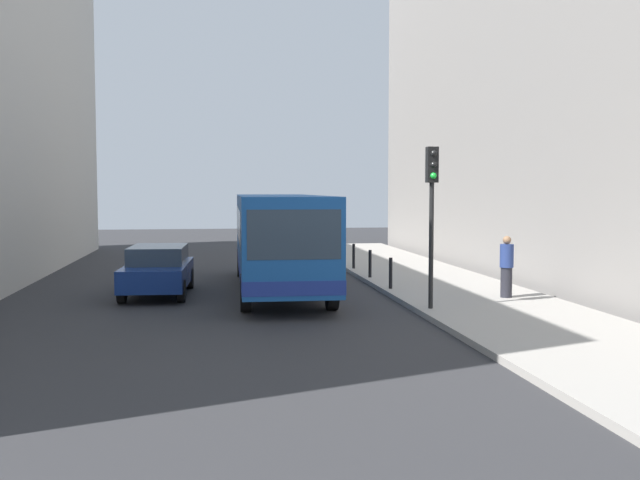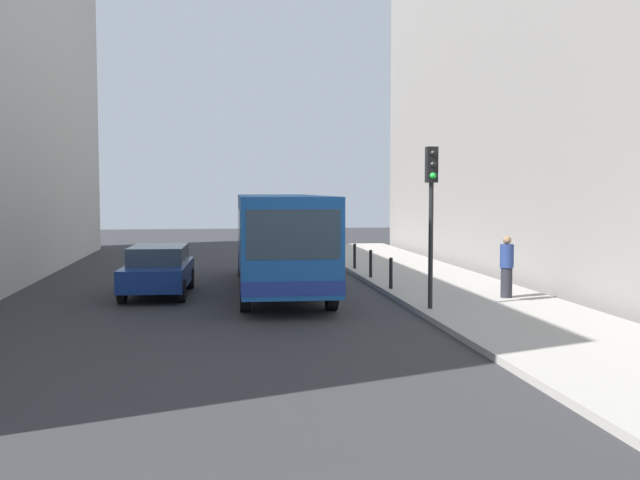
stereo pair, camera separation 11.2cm
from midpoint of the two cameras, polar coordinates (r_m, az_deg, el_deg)
name	(u,v)px [view 1 (the left image)]	position (r m, az deg, el deg)	size (l,w,h in m)	color
ground_plane	(282,302)	(20.74, -3.14, -4.85)	(80.00, 80.00, 0.00)	#2D2D30
sidewalk	(465,295)	(21.90, 11.11, -4.25)	(4.40, 40.00, 0.15)	#9E9991
building_right	(594,58)	(28.24, 20.54, 13.19)	(7.00, 32.00, 15.66)	gray
bus	(279,236)	(22.95, -3.39, 0.33)	(2.80, 11.08, 3.00)	#19519E
car_beside_bus	(158,269)	(22.47, -12.70, -2.25)	(2.03, 4.48, 1.48)	navy
traffic_light	(432,196)	(18.60, 8.58, 3.40)	(0.28, 0.33, 4.10)	black
bollard_near	(391,273)	(22.38, 5.41, -2.60)	(0.11, 0.11, 0.95)	black
bollard_mid	(370,264)	(25.21, 3.81, -1.86)	(0.11, 0.11, 0.95)	black
bollard_far	(354,256)	(28.06, 2.54, -1.27)	(0.11, 0.11, 0.95)	black
pedestrian_near_signal	(507,267)	(21.07, 14.25, -2.04)	(0.38, 0.38, 1.73)	#26262D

